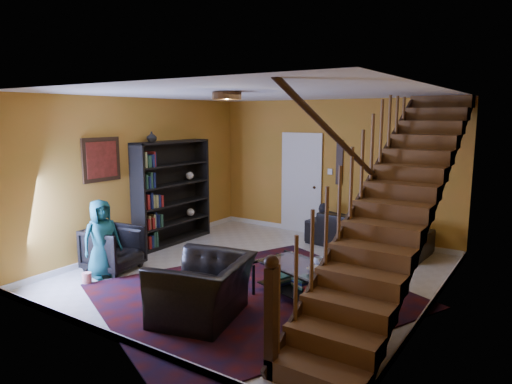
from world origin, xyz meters
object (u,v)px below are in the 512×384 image
bookshelf (173,194)px  sofa (367,231)px  armchair_left (114,249)px  coffee_table (301,279)px  armchair_right (203,289)px

bookshelf → sofa: 3.80m
sofa → armchair_left: 4.57m
sofa → coffee_table: bearing=95.6°
sofa → coffee_table: sofa is taller
armchair_right → coffee_table: armchair_right is taller
sofa → armchair_left: size_ratio=2.85×
bookshelf → coffee_table: (3.41, -1.10, -0.70)m
bookshelf → armchair_right: bookshelf is taller
sofa → coffee_table: 2.80m
bookshelf → coffee_table: bookshelf is taller
armchair_right → armchair_left: bearing=-118.1°
armchair_left → armchair_right: size_ratio=0.67×
armchair_left → coffee_table: 3.13m
bookshelf → armchair_left: size_ratio=2.54×
coffee_table → sofa: bearing=91.5°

